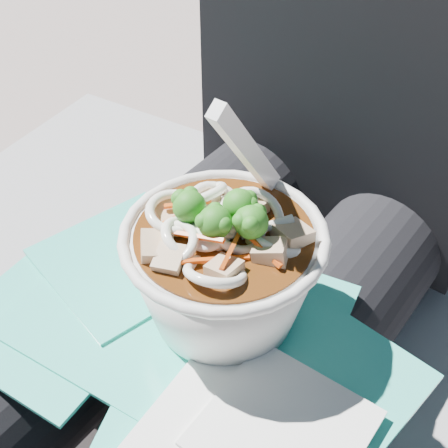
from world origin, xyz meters
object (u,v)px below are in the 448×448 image
Objects in this scene: plastic_bag at (187,331)px; udon_bowl at (224,262)px; person_body at (251,267)px; lap at (196,339)px; stone_ledge at (267,400)px.

plastic_bag is 0.07m from udon_bowl.
person_body is at bearing 101.13° from plastic_bag.
plastic_bag reaches higher than lap.
person_body reaches higher than lap.
person_body is at bearing -90.00° from stone_ledge.
plastic_bag is at bearing -78.87° from person_body.
person_body reaches higher than stone_ledge.
stone_ledge is 4.96× the size of udon_bowl.
udon_bowl is (0.01, 0.03, 0.06)m from plastic_bag.
person_body is 4.95× the size of udon_bowl.
udon_bowl is (0.04, -0.01, 0.14)m from lap.
udon_bowl is at bearing 65.71° from plastic_bag.
lap is (0.00, -0.15, 0.30)m from stone_ledge.
lap is 0.15m from udon_bowl.
lap is at bearing -90.00° from person_body.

